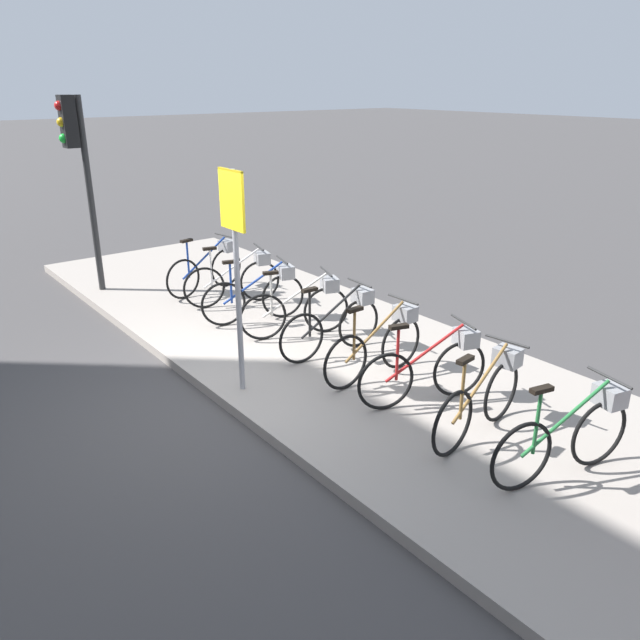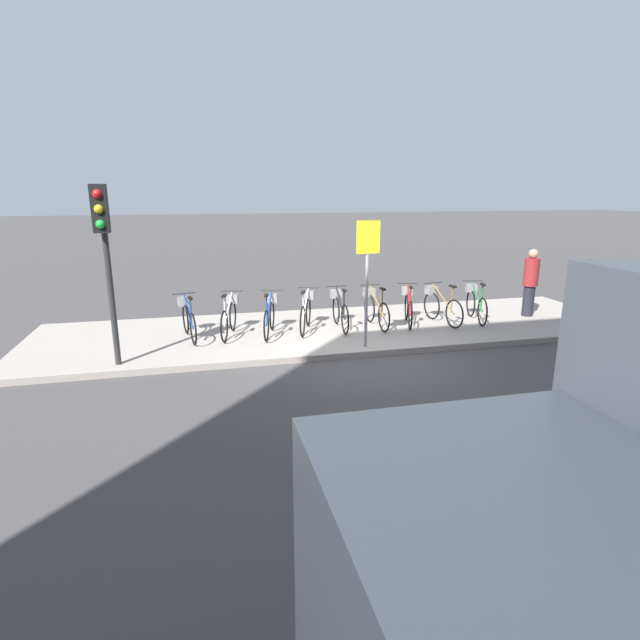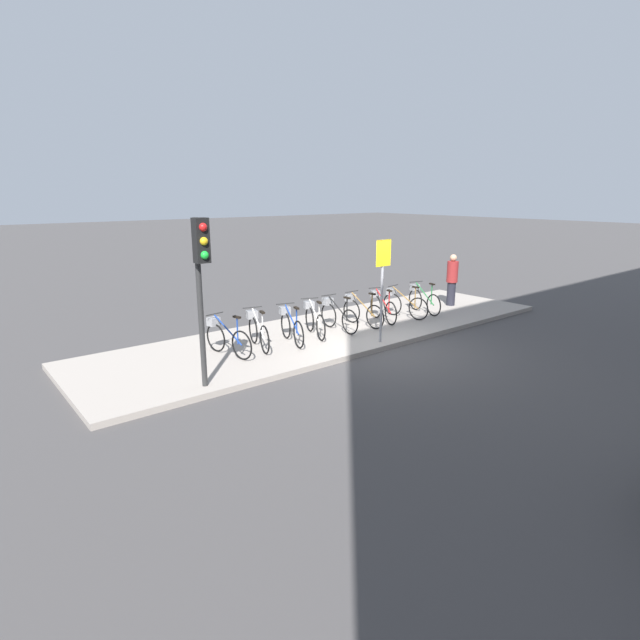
# 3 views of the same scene
# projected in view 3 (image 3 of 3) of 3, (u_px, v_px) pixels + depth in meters

# --- Properties ---
(ground_plane) EXTENTS (120.00, 120.00, 0.00)m
(ground_plane) POSITION_uv_depth(u_px,v_px,m) (387.00, 350.00, 11.54)
(ground_plane) COLOR #423F3F
(sidewalk) EXTENTS (12.96, 3.58, 0.12)m
(sidewalk) POSITION_uv_depth(u_px,v_px,m) (336.00, 332.00, 12.88)
(sidewalk) COLOR #9E9389
(sidewalk) RESTS_ON ground_plane
(parked_bicycle_0) EXTENTS (0.46, 1.49, 0.93)m
(parked_bicycle_0) POSITION_uv_depth(u_px,v_px,m) (225.00, 336.00, 10.76)
(parked_bicycle_0) COLOR black
(parked_bicycle_0) RESTS_ON sidewalk
(parked_bicycle_1) EXTENTS (0.55, 1.47, 0.93)m
(parked_bicycle_1) POSITION_uv_depth(u_px,v_px,m) (257.00, 329.00, 11.29)
(parked_bicycle_1) COLOR black
(parked_bicycle_1) RESTS_ON sidewalk
(parked_bicycle_2) EXTENTS (0.56, 1.46, 0.93)m
(parked_bicycle_2) POSITION_uv_depth(u_px,v_px,m) (290.00, 325.00, 11.68)
(parked_bicycle_2) COLOR black
(parked_bicycle_2) RESTS_ON sidewalk
(parked_bicycle_3) EXTENTS (0.64, 1.43, 0.93)m
(parked_bicycle_3) POSITION_uv_depth(u_px,v_px,m) (314.00, 318.00, 12.28)
(parked_bicycle_3) COLOR black
(parked_bicycle_3) RESTS_ON sidewalk
(parked_bicycle_4) EXTENTS (0.46, 1.51, 0.93)m
(parked_bicycle_4) POSITION_uv_depth(u_px,v_px,m) (337.00, 314.00, 12.72)
(parked_bicycle_4) COLOR black
(parked_bicycle_4) RESTS_ON sidewalk
(parked_bicycle_5) EXTENTS (0.46, 1.51, 0.93)m
(parked_bicycle_5) POSITION_uv_depth(u_px,v_px,m) (360.00, 310.00, 13.19)
(parked_bicycle_5) COLOR black
(parked_bicycle_5) RESTS_ON sidewalk
(parked_bicycle_6) EXTENTS (0.60, 1.45, 0.93)m
(parked_bicycle_6) POSITION_uv_depth(u_px,v_px,m) (382.00, 306.00, 13.67)
(parked_bicycle_6) COLOR black
(parked_bicycle_6) RESTS_ON sidewalk
(parked_bicycle_7) EXTENTS (0.46, 1.50, 0.93)m
(parked_bicycle_7) POSITION_uv_depth(u_px,v_px,m) (402.00, 302.00, 14.06)
(parked_bicycle_7) COLOR black
(parked_bicycle_7) RESTS_ON sidewalk
(parked_bicycle_8) EXTENTS (0.52, 1.48, 0.93)m
(parked_bicycle_8) POSITION_uv_depth(u_px,v_px,m) (422.00, 298.00, 14.62)
(parked_bicycle_8) COLOR black
(parked_bicycle_8) RESTS_ON sidewalk
(pedestrian) EXTENTS (0.34, 0.34, 1.59)m
(pedestrian) POSITION_uv_depth(u_px,v_px,m) (452.00, 279.00, 15.44)
(pedestrian) COLOR #23232D
(pedestrian) RESTS_ON sidewalk
(traffic_light) EXTENTS (0.24, 0.40, 3.02)m
(traffic_light) POSITION_uv_depth(u_px,v_px,m) (201.00, 267.00, 8.48)
(traffic_light) COLOR #2D2D2D
(traffic_light) RESTS_ON sidewalk
(sign_post) EXTENTS (0.44, 0.07, 2.40)m
(sign_post) POSITION_uv_depth(u_px,v_px,m) (383.00, 274.00, 11.39)
(sign_post) COLOR #99999E
(sign_post) RESTS_ON sidewalk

